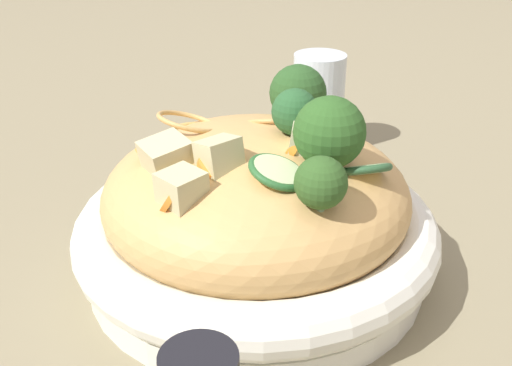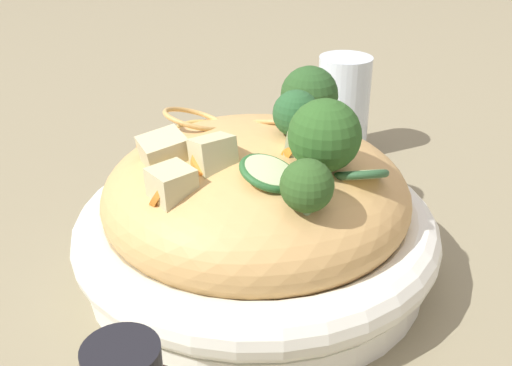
% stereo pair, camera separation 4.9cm
% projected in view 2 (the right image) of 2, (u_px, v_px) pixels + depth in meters
% --- Properties ---
extents(ground_plane, '(3.00, 3.00, 0.00)m').
position_uv_depth(ground_plane, '(256.00, 269.00, 0.53)').
color(ground_plane, '#807659').
extents(serving_bowl, '(0.30, 0.30, 0.06)m').
position_uv_depth(serving_bowl, '(256.00, 237.00, 0.51)').
color(serving_bowl, white).
rests_on(serving_bowl, ground_plane).
extents(noodle_heap, '(0.24, 0.24, 0.11)m').
position_uv_depth(noodle_heap, '(256.00, 194.00, 0.50)').
color(noodle_heap, tan).
rests_on(noodle_heap, serving_bowl).
extents(broccoli_florets, '(0.14, 0.19, 0.07)m').
position_uv_depth(broccoli_florets, '(313.00, 122.00, 0.48)').
color(broccoli_florets, '#8CAC75').
rests_on(broccoli_florets, serving_bowl).
extents(carrot_coins, '(0.12, 0.22, 0.04)m').
position_uv_depth(carrot_coins, '(227.00, 150.00, 0.47)').
color(carrot_coins, orange).
rests_on(carrot_coins, serving_bowl).
extents(zucchini_slices, '(0.10, 0.11, 0.03)m').
position_uv_depth(zucchini_slices, '(315.00, 174.00, 0.43)').
color(zucchini_slices, beige).
rests_on(zucchini_slices, serving_bowl).
extents(chicken_chunks, '(0.13, 0.13, 0.04)m').
position_uv_depth(chicken_chunks, '(216.00, 157.00, 0.45)').
color(chicken_chunks, beige).
rests_on(chicken_chunks, serving_bowl).
extents(drinking_glass, '(0.06, 0.06, 0.12)m').
position_uv_depth(drinking_glass, '(343.00, 106.00, 0.72)').
color(drinking_glass, silver).
rests_on(drinking_glass, ground_plane).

